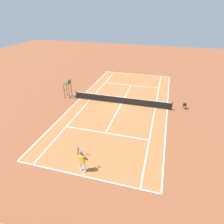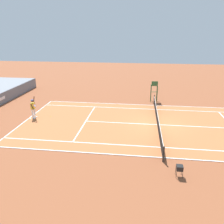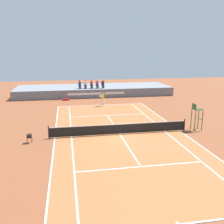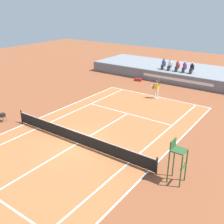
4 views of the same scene
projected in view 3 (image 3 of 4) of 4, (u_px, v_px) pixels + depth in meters
name	position (u px, v px, depth m)	size (l,w,h in m)	color
ground_plane	(120.00, 134.00, 22.01)	(80.00, 80.00, 0.00)	brown
court	(120.00, 134.00, 22.01)	(11.08, 23.88, 0.03)	#B76638
net	(120.00, 128.00, 21.89)	(11.98, 0.10, 1.07)	black
barrier_wall	(96.00, 94.00, 38.01)	(24.31, 0.25, 1.29)	slate
bleacher_platform	(94.00, 90.00, 41.47)	(24.31, 7.02, 1.29)	gray
spectator_seated_0	(80.00, 85.00, 38.51)	(0.44, 0.60, 1.27)	#474C56
spectator_seated_1	(85.00, 85.00, 38.65)	(0.44, 0.60, 1.27)	#474C56
spectator_seated_2	(92.00, 84.00, 38.82)	(0.44, 0.60, 1.27)	#474C56
spectator_seated_3	(97.00, 84.00, 38.96)	(0.44, 0.60, 1.27)	#474C56
spectator_seated_4	(103.00, 84.00, 39.12)	(0.44, 0.60, 1.27)	#474C56
tennis_player	(103.00, 98.00, 32.70)	(0.80, 0.62, 2.08)	white
tennis_ball	(108.00, 108.00, 31.67)	(0.07, 0.07, 0.07)	#D1E533
umpire_chair	(197.00, 113.00, 22.85)	(0.77, 0.77, 2.44)	#2D562D
equipment_bag	(66.00, 99.00, 36.34)	(0.95, 0.50, 0.32)	red
ball_hopper	(29.00, 136.00, 19.88)	(0.36, 0.36, 0.70)	black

